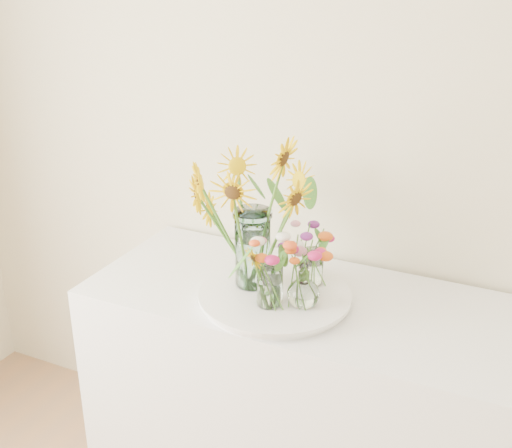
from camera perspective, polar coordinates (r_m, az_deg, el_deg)
name	(u,v)px	position (r m, az deg, el deg)	size (l,w,h in m)	color
counter	(299,409)	(2.32, 3.83, -16.13)	(1.40, 0.60, 0.90)	white
tray	(275,298)	(2.03, 1.68, -6.57)	(0.46, 0.46, 0.03)	white
mason_jar	(252,248)	(2.02, -0.32, -2.18)	(0.11, 0.11, 0.26)	#A9D3D7
sunflower_bouquet	(252,211)	(1.97, -0.32, 1.13)	(0.70, 0.70, 0.51)	#E6B804
small_vase_a	(270,286)	(1.93, 1.23, -5.55)	(0.08, 0.08, 0.13)	white
wildflower_posy_a	(270,273)	(1.91, 1.25, -4.36)	(0.20, 0.20, 0.22)	#D15212
small_vase_b	(304,285)	(1.93, 4.25, -5.43)	(0.10, 0.10, 0.14)	white
wildflower_posy_b	(304,272)	(1.91, 4.29, -4.24)	(0.19, 0.19, 0.23)	#D15212
small_vase_c	(312,267)	(2.06, 5.04, -3.86)	(0.07, 0.07, 0.12)	white
wildflower_posy_c	(313,255)	(2.04, 5.09, -2.73)	(0.19, 0.19, 0.21)	#D15212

